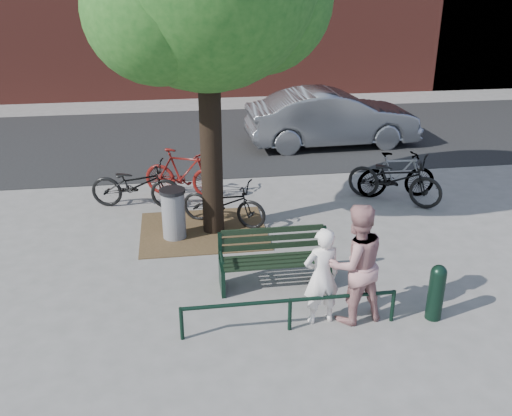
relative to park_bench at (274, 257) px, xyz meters
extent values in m
plane|color=gray|center=(0.00, -0.08, -0.48)|extent=(90.00, 90.00, 0.00)
cube|color=brown|center=(-1.00, 2.12, -0.47)|extent=(2.40, 2.00, 0.02)
cube|color=black|center=(0.00, 8.42, -0.47)|extent=(40.00, 7.00, 0.01)
cube|color=black|center=(-0.84, -0.08, -0.25)|extent=(0.06, 0.52, 0.45)
cube|color=black|center=(-0.84, 0.15, 0.19)|extent=(0.06, 0.06, 0.44)
cylinder|color=black|center=(-0.84, -0.18, 0.15)|extent=(0.04, 0.36, 0.04)
cube|color=black|center=(0.84, -0.08, -0.25)|extent=(0.06, 0.52, 0.45)
cube|color=black|center=(0.84, 0.15, 0.19)|extent=(0.06, 0.06, 0.44)
cylinder|color=black|center=(0.84, -0.18, 0.15)|extent=(0.04, 0.36, 0.04)
cube|color=black|center=(0.00, -0.08, -0.03)|extent=(1.64, 0.46, 0.04)
cube|color=black|center=(0.00, 0.15, 0.26)|extent=(1.64, 0.03, 0.47)
cylinder|color=black|center=(-1.50, -1.28, -0.23)|extent=(0.06, 0.06, 0.50)
cylinder|color=black|center=(0.00, -1.28, -0.23)|extent=(0.06, 0.06, 0.50)
cylinder|color=black|center=(1.50, -1.28, -0.23)|extent=(0.06, 0.06, 0.50)
cylinder|color=black|center=(0.00, -1.28, 0.00)|extent=(3.00, 0.06, 0.06)
cylinder|color=black|center=(-0.80, 2.12, 1.42)|extent=(0.40, 0.40, 3.80)
sphere|color=#1C4E18|center=(-1.60, 1.72, 3.62)|extent=(2.40, 2.40, 2.40)
imported|color=white|center=(0.47, -1.13, 0.26)|extent=(0.58, 0.43, 1.47)
imported|color=tan|center=(0.95, -1.13, 0.42)|extent=(0.98, 0.83, 1.79)
cylinder|color=black|center=(2.12, -1.30, -0.10)|extent=(0.23, 0.23, 0.75)
sphere|color=black|center=(2.12, -1.30, 0.27)|extent=(0.23, 0.23, 0.23)
cylinder|color=gray|center=(-1.55, 1.92, -0.02)|extent=(0.43, 0.43, 0.91)
cylinder|color=black|center=(-1.55, 1.92, 0.46)|extent=(0.48, 0.48, 0.06)
imported|color=black|center=(-2.30, 3.52, 0.03)|extent=(2.03, 1.12, 1.01)
imported|color=#5B0F0D|center=(-1.31, 3.98, 0.06)|extent=(1.86, 1.17, 1.08)
imported|color=black|center=(-0.57, 2.38, -0.02)|extent=(1.83, 1.37, 0.92)
imported|color=gray|center=(3.29, 3.27, 0.04)|extent=(1.75, 0.60, 1.03)
imported|color=black|center=(3.15, 3.00, 0.06)|extent=(2.06, 1.82, 1.08)
imported|color=slate|center=(2.94, 7.29, 0.31)|extent=(4.81, 1.80, 1.57)
camera|label=1|loc=(-1.45, -7.85, 4.27)|focal=40.00mm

